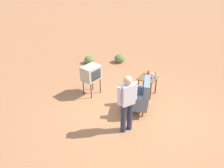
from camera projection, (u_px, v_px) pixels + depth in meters
The scene contains 10 objects.
ground_plane at pixel (132, 111), 6.90m from camera, with size 60.00×60.00×0.00m, color #C17A4C.
armchair at pixel (138, 97), 6.68m from camera, with size 1.00×1.01×1.06m.
side_table at pixel (147, 80), 7.47m from camera, with size 0.56×0.56×0.65m.
tv_on_stand at pixel (91, 73), 7.40m from camera, with size 0.66×0.52×1.03m.
person_standing at pixel (127, 101), 5.70m from camera, with size 0.51×0.37×1.64m.
bottle_short_clear at pixel (153, 76), 7.30m from camera, with size 0.06×0.06×0.20m, color silver.
soda_can_red at pixel (148, 73), 7.59m from camera, with size 0.07×0.07×0.12m, color red.
flower_vase at pixel (156, 74), 7.34m from camera, with size 0.14×0.10×0.27m.
shrub_mid at pixel (89, 60), 9.92m from camera, with size 0.43×0.43×0.33m, color olive.
shrub_far at pixel (120, 59), 10.00m from camera, with size 0.46×0.46×0.35m, color olive.
Camera 1 is at (5.08, 2.43, 4.12)m, focal length 36.38 mm.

